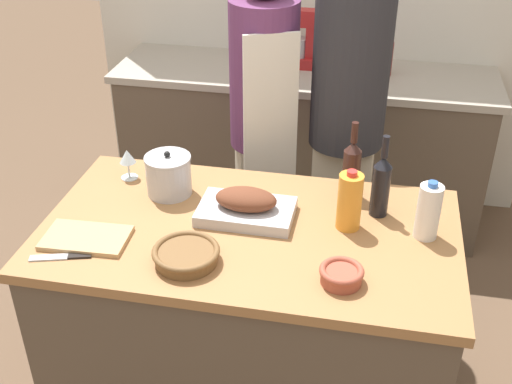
{
  "coord_description": "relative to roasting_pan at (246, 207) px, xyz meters",
  "views": [
    {
      "loc": [
        0.41,
        -1.89,
        2.2
      ],
      "look_at": [
        0.0,
        0.13,
        0.95
      ],
      "focal_mm": 45.0,
      "sensor_mm": 36.0,
      "label": 1
    }
  ],
  "objects": [
    {
      "name": "mixing_bowl",
      "position": [
        0.38,
        -0.32,
        -0.01
      ],
      "size": [
        0.15,
        0.15,
        0.06
      ],
      "color": "#A84C38",
      "rests_on": "kitchen_island"
    },
    {
      "name": "wine_bottle_dark",
      "position": [
        0.48,
        0.12,
        0.08
      ],
      "size": [
        0.07,
        0.07,
        0.33
      ],
      "color": "black",
      "rests_on": "kitchen_island"
    },
    {
      "name": "wine_bottle_green",
      "position": [
        0.37,
        0.24,
        0.08
      ],
      "size": [
        0.07,
        0.07,
        0.32
      ],
      "color": "#381E19",
      "rests_on": "kitchen_island"
    },
    {
      "name": "wine_glass_left",
      "position": [
        -0.54,
        0.19,
        0.05
      ],
      "size": [
        0.07,
        0.07,
        0.13
      ],
      "color": "silver",
      "rests_on": "kitchen_island"
    },
    {
      "name": "back_counter",
      "position": [
        0.03,
        1.43,
        -0.45
      ],
      "size": [
        2.13,
        0.6,
        0.92
      ],
      "color": "brown",
      "rests_on": "ground_plane"
    },
    {
      "name": "stand_mixer",
      "position": [
        -0.02,
        1.51,
        0.14
      ],
      "size": [
        0.18,
        0.14,
        0.32
      ],
      "color": "#B22323",
      "rests_on": "back_counter"
    },
    {
      "name": "condiment_bottle_extra",
      "position": [
        -0.19,
        1.28,
        0.09
      ],
      "size": [
        0.06,
        0.06,
        0.18
      ],
      "color": "#234C28",
      "rests_on": "back_counter"
    },
    {
      "name": "condiment_bottle_short",
      "position": [
        0.24,
        1.32,
        0.08
      ],
      "size": [
        0.05,
        0.05,
        0.16
      ],
      "color": "#234C28",
      "rests_on": "back_counter"
    },
    {
      "name": "wicker_basket",
      "position": [
        -0.14,
        -0.31,
        -0.01
      ],
      "size": [
        0.23,
        0.23,
        0.05
      ],
      "color": "brown",
      "rests_on": "kitchen_island"
    },
    {
      "name": "juice_jug",
      "position": [
        0.38,
        0.01,
        0.06
      ],
      "size": [
        0.09,
        0.09,
        0.23
      ],
      "color": "orange",
      "rests_on": "kitchen_island"
    },
    {
      "name": "person_cook_aproned",
      "position": [
        -0.07,
        0.73,
        0.03
      ],
      "size": [
        0.33,
        0.35,
        1.69
      ],
      "rotation": [
        0.0,
        0.0,
        0.4
      ],
      "color": "beige",
      "rests_on": "ground_plane"
    },
    {
      "name": "condiment_bottle_tall",
      "position": [
        0.47,
        1.46,
        0.1
      ],
      "size": [
        0.06,
        0.06,
        0.2
      ],
      "color": "maroon",
      "rests_on": "back_counter"
    },
    {
      "name": "cutting_board",
      "position": [
        -0.53,
        -0.26,
        -0.04
      ],
      "size": [
        0.31,
        0.19,
        0.02
      ],
      "color": "tan",
      "rests_on": "kitchen_island"
    },
    {
      "name": "stock_pot",
      "position": [
        -0.33,
        0.11,
        0.04
      ],
      "size": [
        0.18,
        0.18,
        0.19
      ],
      "color": "#B7B7BC",
      "rests_on": "kitchen_island"
    },
    {
      "name": "roasting_pan",
      "position": [
        0.0,
        0.0,
        0.0
      ],
      "size": [
        0.36,
        0.23,
        0.12
      ],
      "color": "#BCBCC1",
      "rests_on": "kitchen_island"
    },
    {
      "name": "kitchen_island",
      "position": [
        0.03,
        -0.07,
        -0.48
      ],
      "size": [
        1.52,
        0.85,
        0.87
      ],
      "color": "brown",
      "rests_on": "ground_plane"
    },
    {
      "name": "person_cook_guest",
      "position": [
        0.31,
        0.74,
        0.07
      ],
      "size": [
        0.34,
        0.34,
        1.77
      ],
      "rotation": [
        0.0,
        0.0,
        -0.04
      ],
      "color": "beige",
      "rests_on": "ground_plane"
    },
    {
      "name": "knife_chef",
      "position": [
        -0.56,
        -0.37,
        -0.04
      ],
      "size": [
        0.21,
        0.09,
        0.01
      ],
      "color": "#B7B7BC",
      "rests_on": "kitchen_island"
    },
    {
      "name": "milk_jug",
      "position": [
        0.65,
        0.01,
        0.06
      ],
      "size": [
        0.08,
        0.08,
        0.22
      ],
      "color": "white",
      "rests_on": "kitchen_island"
    }
  ]
}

